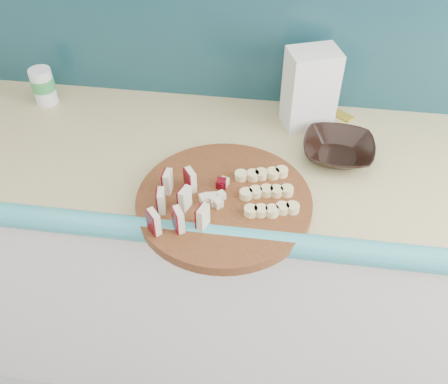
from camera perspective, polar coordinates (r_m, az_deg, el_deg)
The scene contains 10 objects.
kitchen_counter at distance 1.68m, azimuth 2.01°, elevation -7.91°, with size 2.20×0.63×0.91m.
backsplash at distance 1.46m, azimuth 4.07°, elevation 18.96°, with size 2.20×0.02×0.50m, color teal.
cutting_board at distance 1.20m, azimuth -0.00°, elevation -1.15°, with size 0.42×0.42×0.03m, color #45230E.
apple_wedges at distance 1.14m, azimuth -5.44°, elevation -1.19°, with size 0.13×0.19×0.06m.
apple_chunks at distance 1.18m, azimuth -1.23°, elevation -0.47°, with size 0.07×0.07×0.02m.
banana_slices at distance 1.20m, azimuth 4.92°, elevation 0.06°, with size 0.16×0.18×0.02m.
brown_bowl at distance 1.37m, azimuth 12.92°, elevation 4.70°, with size 0.19×0.19×0.05m, color black.
flour_bag at distance 1.43m, azimuth 9.80°, elevation 11.52°, with size 0.13×0.10×0.23m, color silver.
canister at distance 1.62m, azimuth -19.95°, elevation 11.35°, with size 0.07×0.07×0.11m.
banana_peel at distance 1.56m, azimuth 9.97°, elevation 9.72°, with size 0.22×0.18×0.01m.
Camera 1 is at (0.19, 0.46, 1.77)m, focal length 40.00 mm.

